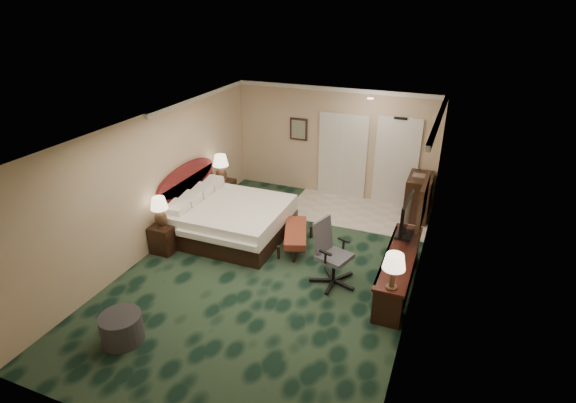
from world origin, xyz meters
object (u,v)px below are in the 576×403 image
at_px(nightstand_far, 223,193).
at_px(ottoman, 122,328).
at_px(lamp_far, 221,169).
at_px(minibar, 418,197).
at_px(bed, 232,220).
at_px(lamp_near, 160,212).
at_px(desk, 398,271).
at_px(tv, 406,218).
at_px(desk_chair, 335,254).
at_px(nightstand_near, 165,238).
at_px(bed_bench, 296,239).

relative_size(nightstand_far, ottoman, 0.99).
bearing_deg(lamp_far, minibar, 14.54).
height_order(bed, lamp_far, lamp_far).
bearing_deg(lamp_near, desk, 6.58).
xyz_separation_m(desk, tv, (-0.04, 0.68, 0.70)).
xyz_separation_m(ottoman, minibar, (3.50, 5.75, 0.28)).
distance_m(tv, desk_chair, 1.48).
height_order(nightstand_near, desk, desk).
bearing_deg(nightstand_near, tv, 14.37).
relative_size(bed, desk, 0.95).
bearing_deg(desk, bed_bench, 164.54).
relative_size(bed, bed_bench, 1.80).
height_order(nightstand_far, bed_bench, nightstand_far).
distance_m(bed_bench, desk_chair, 1.42).
relative_size(nightstand_far, minibar, 0.61).
relative_size(ottoman, desk, 0.27).
bearing_deg(ottoman, minibar, 58.66).
bearing_deg(ottoman, bed, 89.99).
bearing_deg(desk, minibar, 90.86).
xyz_separation_m(lamp_near, desk_chair, (3.41, 0.23, -0.28)).
xyz_separation_m(lamp_far, desk_chair, (3.37, -2.06, -0.36)).
distance_m(bed, lamp_far, 1.60).
height_order(lamp_near, bed_bench, lamp_near).
bearing_deg(ottoman, nightstand_far, 101.22).
relative_size(lamp_far, bed_bench, 0.57).
bearing_deg(ottoman, bed_bench, 67.47).
distance_m(lamp_near, bed_bench, 2.69).
distance_m(nightstand_near, minibar, 5.58).
relative_size(nightstand_near, tv, 0.59).
bearing_deg(bed, ottoman, -90.01).
bearing_deg(desk_chair, lamp_near, -158.51).
distance_m(nightstand_near, nightstand_far, 2.29).
bearing_deg(nightstand_far, desk_chair, -31.84).
bearing_deg(bed_bench, nightstand_near, -175.71).
bearing_deg(desk, nightstand_far, 157.80).
xyz_separation_m(bed, ottoman, (-0.00, -3.43, -0.13)).
distance_m(lamp_far, tv, 4.53).
bearing_deg(bed_bench, desk, -35.05).
xyz_separation_m(nightstand_far, lamp_near, (-0.01, -2.34, 0.57)).
bearing_deg(desk_chair, bed_bench, 157.93).
height_order(bed_bench, desk, desk).
relative_size(lamp_near, tv, 0.66).
distance_m(desk, desk_chair, 1.14).
relative_size(nightstand_far, bed_bench, 0.50).
bearing_deg(lamp_far, nightstand_far, 116.75).
relative_size(nightstand_near, nightstand_far, 0.92).
height_order(bed_bench, minibar, minibar).
bearing_deg(minibar, lamp_far, -165.46).
height_order(nightstand_near, lamp_near, lamp_near).
bearing_deg(tv, nightstand_near, -163.78).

